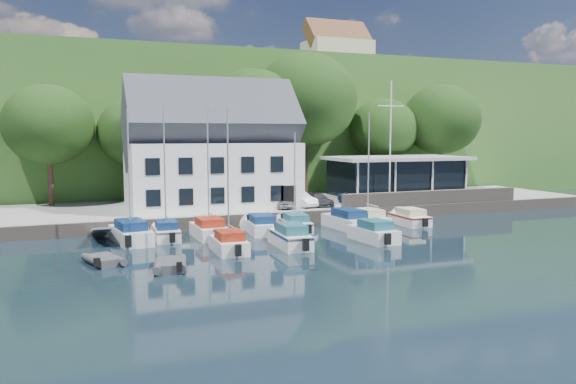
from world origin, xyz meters
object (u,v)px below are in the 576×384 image
object	(u,v)px
boat_r1_3	(261,224)
car_silver	(280,201)
car_white	(299,199)
boat_r2_1	(228,184)
boat_r2_2	(290,235)
boat_r1_2	(208,176)
flagpole	(390,143)
car_dgrey	(317,199)
boat_r1_5	(347,219)
boat_r2_3	(373,230)
car_blue	(359,197)
boat_r1_4	(295,176)
dinghy_0	(104,259)
boat_r1_6	(368,169)
boat_r1_7	(409,216)
dinghy_1	(170,263)
boat_r1_1	(165,180)
boat_r1_0	(129,172)
harbor_building	(212,156)
club_pavilion	(396,178)

from	to	relation	value
boat_r1_3	car_silver	bearing A→B (deg)	63.41
car_silver	car_white	xyz separation A→B (m)	(1.86, 0.34, 0.05)
boat_r2_1	boat_r2_2	bearing A→B (deg)	4.24
boat_r1_2	flagpole	bearing A→B (deg)	13.30
car_dgrey	boat_r1_5	world-z (taller)	car_dgrey
flagpole	boat_r2_3	distance (m)	13.57
boat_r2_2	car_blue	bearing A→B (deg)	47.76
car_silver	boat_r1_4	xyz separation A→B (m)	(-0.90, -5.72, 2.53)
dinghy_0	car_blue	bearing A→B (deg)	9.72
car_white	car_blue	bearing A→B (deg)	-17.05
car_dgrey	boat_r2_2	distance (m)	13.37
boat_r1_6	car_blue	bearing A→B (deg)	62.97
boat_r1_7	dinghy_1	size ratio (longest dim) A/B	1.87
car_dgrey	boat_r1_1	bearing A→B (deg)	-166.04
dinghy_1	boat_r1_3	bearing A→B (deg)	58.49
boat_r1_0	boat_r1_3	size ratio (longest dim) A/B	1.64
boat_r1_4	harbor_building	bearing A→B (deg)	121.23
club_pavilion	boat_r1_1	world-z (taller)	boat_r1_1
boat_r1_7	boat_r2_3	size ratio (longest dim) A/B	0.98
boat_r1_2	boat_r2_1	distance (m)	5.34
car_dgrey	car_blue	xyz separation A→B (m)	(4.05, -0.23, 0.06)
boat_r1_0	boat_r2_2	distance (m)	11.49
car_silver	boat_r1_4	size ratio (longest dim) A/B	0.43
car_blue	boat_r2_1	xyz separation A→B (m)	(-15.14, -11.42, 2.62)
boat_r1_2	boat_r1_6	size ratio (longest dim) A/B	0.96
club_pavilion	boat_r1_7	bearing A→B (deg)	-115.14
boat_r1_3	dinghy_1	xyz separation A→B (m)	(-8.05, -8.82, -0.36)
boat_r1_1	boat_r2_1	distance (m)	6.30
boat_r1_0	boat_r1_4	xyz separation A→B (m)	(11.91, 0.19, -0.61)
flagpole	car_white	bearing A→B (deg)	167.67
club_pavilion	boat_r1_3	bearing A→B (deg)	-153.77
boat_r2_2	car_silver	bearing A→B (deg)	75.55
boat_r1_5	boat_r1_6	bearing A→B (deg)	-6.93
dinghy_0	dinghy_1	world-z (taller)	dinghy_1
car_dgrey	boat_r1_3	world-z (taller)	car_dgrey
boat_r2_1	dinghy_0	xyz separation A→B (m)	(-7.34, -0.58, -3.92)
car_blue	boat_r1_3	bearing A→B (deg)	-172.60
car_dgrey	car_blue	bearing A→B (deg)	-12.70
club_pavilion	boat_r2_3	distance (m)	17.33
boat_r1_4	boat_r1_0	bearing A→B (deg)	-174.03
car_white	boat_r1_2	xyz separation A→B (m)	(-9.36, -6.34, 2.72)
boat_r1_4	boat_r1_2	bearing A→B (deg)	-172.47
club_pavilion	boat_r1_2	bearing A→B (deg)	-157.54
boat_r1_3	boat_r1_7	world-z (taller)	boat_r1_3
boat_r1_0	boat_r2_3	size ratio (longest dim) A/B	1.68
boat_r1_1	boat_r1_3	distance (m)	7.74
boat_r1_4	dinghy_1	size ratio (longest dim) A/B	2.79
boat_r1_6	flagpole	bearing A→B (deg)	40.72
boat_r1_0	dinghy_1	size ratio (longest dim) A/B	3.21
harbor_building	dinghy_1	size ratio (longest dim) A/B	4.87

